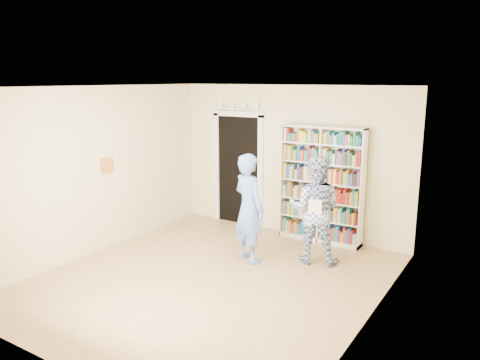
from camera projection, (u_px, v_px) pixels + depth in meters
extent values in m
plane|color=#9E744C|center=(211.00, 279.00, 6.69)|extent=(5.00, 5.00, 0.00)
plane|color=white|center=(208.00, 87.00, 6.11)|extent=(5.00, 5.00, 0.00)
plane|color=beige|center=(290.00, 161.00, 8.47)|extent=(4.50, 0.00, 4.50)
plane|color=beige|center=(97.00, 170.00, 7.57)|extent=(0.00, 5.00, 5.00)
plane|color=beige|center=(373.00, 212.00, 5.23)|extent=(0.00, 5.00, 5.00)
cube|color=white|center=(322.00, 185.00, 8.06)|extent=(1.47, 0.28, 2.02)
cube|color=white|center=(322.00, 185.00, 8.06)|extent=(0.02, 0.28, 2.02)
cube|color=black|center=(239.00, 171.00, 9.09)|extent=(0.90, 0.03, 2.10)
cube|color=white|center=(217.00, 168.00, 9.34)|extent=(0.10, 0.06, 2.20)
cube|color=white|center=(260.00, 174.00, 8.82)|extent=(0.10, 0.06, 2.20)
cube|color=white|center=(238.00, 114.00, 8.85)|extent=(1.10, 0.06, 0.10)
cube|color=white|center=(238.00, 109.00, 8.82)|extent=(1.10, 0.08, 0.02)
cube|color=brown|center=(107.00, 166.00, 7.71)|extent=(0.03, 0.25, 0.25)
imported|color=#5C80CD|center=(249.00, 208.00, 7.19)|extent=(0.73, 0.62, 1.71)
imported|color=#2D468B|center=(315.00, 209.00, 7.17)|extent=(0.96, 0.83, 1.68)
cube|color=white|center=(315.00, 209.00, 6.89)|extent=(0.19, 0.06, 0.28)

